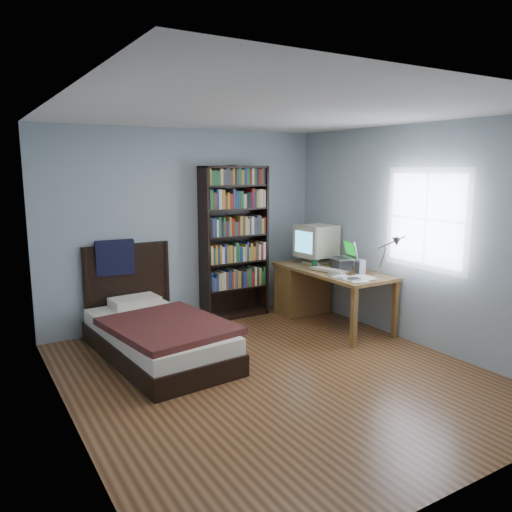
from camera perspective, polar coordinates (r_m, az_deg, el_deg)
name	(u,v)px	position (r m, az deg, el deg)	size (l,w,h in m)	color
room	(278,249)	(4.72, 2.58, 0.79)	(4.20, 4.24, 2.50)	#512D17
desk	(309,286)	(6.88, 6.11, -3.39)	(0.75, 1.68, 0.73)	brown
crt_monitor	(317,242)	(6.78, 6.94, 1.65)	(0.50, 0.46, 0.53)	beige
laptop	(343,261)	(6.44, 9.87, -0.62)	(0.35, 0.34, 0.37)	#2D2D30
desk_lamp	(394,246)	(5.63, 15.46, 1.15)	(0.21, 0.47, 0.55)	#99999E
keyboard	(329,270)	(6.32, 8.35, -1.61)	(0.19, 0.48, 0.03)	beige
speaker	(360,267)	(6.18, 11.82, -1.26)	(0.09, 0.09, 0.19)	#939396
soda_can	(314,264)	(6.49, 6.69, -0.88)	(0.06, 0.06, 0.12)	#073417
mouse	(316,264)	(6.67, 6.87, -0.92)	(0.07, 0.12, 0.04)	silver
phone_silver	(333,275)	(6.07, 8.76, -2.13)	(0.06, 0.11, 0.02)	silver
phone_grey	(340,278)	(5.92, 9.56, -2.48)	(0.05, 0.10, 0.02)	#939396
external_drive	(354,279)	(5.86, 11.16, -2.64)	(0.12, 0.12, 0.02)	#939396
bookshelf	(234,243)	(6.69, -2.50, 1.55)	(0.92, 0.30, 2.04)	black
bed	(155,332)	(5.58, -11.50, -8.48)	(1.25, 2.12, 1.16)	black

